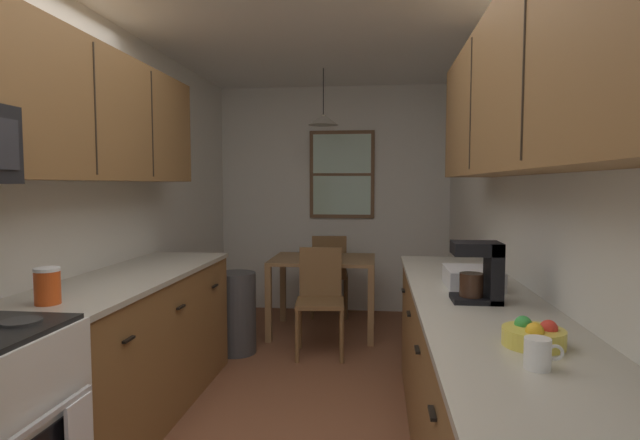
% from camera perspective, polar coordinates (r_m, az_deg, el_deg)
% --- Properties ---
extents(ground_plane, '(12.00, 12.00, 0.00)m').
position_cam_1_polar(ground_plane, '(3.50, -2.52, -20.47)').
color(ground_plane, brown).
extents(wall_left, '(0.10, 9.00, 2.55)m').
position_cam_1_polar(wall_left, '(3.65, -24.00, 0.95)').
color(wall_left, white).
rests_on(wall_left, ground).
extents(wall_right, '(0.10, 9.00, 2.55)m').
position_cam_1_polar(wall_right, '(3.26, 21.58, 0.68)').
color(wall_right, white).
rests_on(wall_right, ground).
extents(wall_back, '(4.40, 0.10, 2.55)m').
position_cam_1_polar(wall_back, '(5.81, 1.57, 2.32)').
color(wall_back, white).
rests_on(wall_back, ground).
extents(counter_left, '(0.64, 1.97, 0.90)m').
position_cam_1_polar(counter_left, '(3.44, -20.29, -13.10)').
color(counter_left, brown).
rests_on(counter_left, ground).
extents(upper_cabinets_left, '(0.33, 2.05, 0.75)m').
position_cam_1_polar(upper_cabinets_left, '(3.34, -23.47, 10.54)').
color(upper_cabinets_left, brown).
extents(counter_right, '(0.64, 3.24, 0.90)m').
position_cam_1_polar(counter_right, '(2.54, 18.27, -19.33)').
color(counter_right, brown).
rests_on(counter_right, ground).
extents(upper_cabinets_right, '(0.33, 2.92, 0.73)m').
position_cam_1_polar(upper_cabinets_right, '(2.36, 22.75, 13.87)').
color(upper_cabinets_right, brown).
extents(dining_table, '(0.99, 0.77, 0.74)m').
position_cam_1_polar(dining_table, '(4.94, 0.37, -5.60)').
color(dining_table, olive).
rests_on(dining_table, ground).
extents(dining_chair_near, '(0.43, 0.43, 0.90)m').
position_cam_1_polar(dining_chair_near, '(4.38, 0.02, -8.49)').
color(dining_chair_near, brown).
rests_on(dining_chair_near, ground).
extents(dining_chair_far, '(0.44, 0.44, 0.90)m').
position_cam_1_polar(dining_chair_far, '(5.54, 1.05, -5.82)').
color(dining_chair_far, brown).
rests_on(dining_chair_far, ground).
extents(pendant_light, '(0.29, 0.29, 0.53)m').
position_cam_1_polar(pendant_light, '(4.91, 0.38, 11.27)').
color(pendant_light, black).
extents(back_window, '(0.73, 0.05, 0.98)m').
position_cam_1_polar(back_window, '(5.73, 2.49, 5.15)').
color(back_window, brown).
extents(trash_bin, '(0.34, 0.34, 0.70)m').
position_cam_1_polar(trash_bin, '(4.47, -9.46, -10.29)').
color(trash_bin, '#3F3F42').
rests_on(trash_bin, ground).
extents(storage_canister, '(0.11, 0.11, 0.17)m').
position_cam_1_polar(storage_canister, '(2.65, -28.40, -6.56)').
color(storage_canister, '#D84C19').
rests_on(storage_canister, counter_left).
extents(dish_towel, '(0.02, 0.16, 0.24)m').
position_cam_1_polar(dish_towel, '(2.32, -25.54, -20.57)').
color(dish_towel, white).
extents(coffee_maker, '(0.22, 0.18, 0.28)m').
position_cam_1_polar(coffee_maker, '(2.49, 17.83, -5.44)').
color(coffee_maker, black).
rests_on(coffee_maker, counter_right).
extents(mug_by_coffeemaker, '(0.11, 0.08, 0.09)m').
position_cam_1_polar(mug_by_coffeemaker, '(1.69, 23.40, -13.66)').
color(mug_by_coffeemaker, white).
rests_on(mug_by_coffeemaker, counter_right).
extents(fruit_bowl, '(0.21, 0.21, 0.09)m').
position_cam_1_polar(fruit_bowl, '(1.91, 22.98, -11.85)').
color(fruit_bowl, '#E5D14C').
rests_on(fruit_bowl, counter_right).
extents(dish_rack, '(0.28, 0.34, 0.10)m').
position_cam_1_polar(dish_rack, '(2.85, 16.82, -6.24)').
color(dish_rack, silver).
rests_on(dish_rack, counter_right).
extents(table_serving_bowl, '(0.21, 0.21, 0.06)m').
position_cam_1_polar(table_serving_bowl, '(4.91, 1.18, -3.97)').
color(table_serving_bowl, silver).
rests_on(table_serving_bowl, dining_table).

